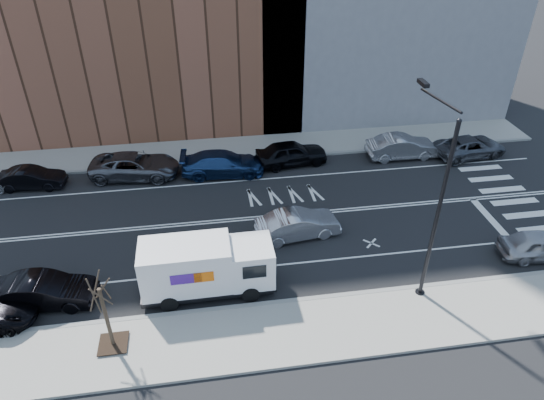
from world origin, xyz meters
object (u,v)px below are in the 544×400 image
object	(u,v)px
fedex_van	(206,267)
driving_sedan	(298,225)
near_parked_front	(542,245)
far_parked_b	(31,178)

from	to	relation	value
fedex_van	driving_sedan	xyz separation A→B (m)	(5.08, 3.58, -0.73)
near_parked_front	far_parked_b	bearing A→B (deg)	73.93
near_parked_front	driving_sedan	bearing A→B (deg)	79.10
far_parked_b	fedex_van	bearing A→B (deg)	-131.92
far_parked_b	near_parked_front	world-z (taller)	near_parked_front
far_parked_b	driving_sedan	size ratio (longest dim) A/B	0.89
near_parked_front	fedex_van	bearing A→B (deg)	95.62
far_parked_b	driving_sedan	bearing A→B (deg)	-111.32
fedex_van	driving_sedan	distance (m)	6.26
fedex_van	driving_sedan	world-z (taller)	fedex_van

